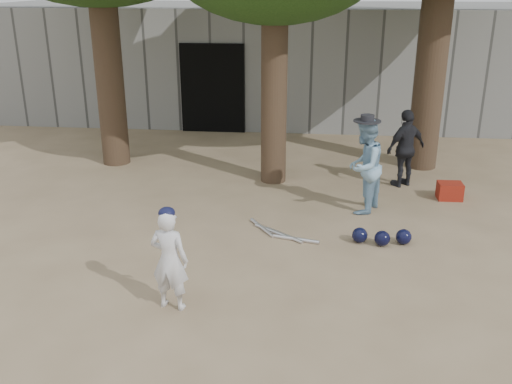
# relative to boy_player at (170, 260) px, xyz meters

# --- Properties ---
(ground) EXTENTS (70.00, 70.00, 0.00)m
(ground) POSITION_rel_boy_player_xyz_m (0.25, 0.47, -0.62)
(ground) COLOR #937C5E
(ground) RESTS_ON ground
(boy_player) EXTENTS (0.50, 0.37, 1.25)m
(boy_player) POSITION_rel_boy_player_xyz_m (0.00, 0.00, 0.00)
(boy_player) COLOR silver
(boy_player) RESTS_ON ground
(spectator_blue) EXTENTS (0.87, 0.95, 1.58)m
(spectator_blue) POSITION_rel_boy_player_xyz_m (2.45, 3.27, 0.17)
(spectator_blue) COLOR #81AAC7
(spectator_blue) RESTS_ON ground
(spectator_dark) EXTENTS (0.90, 0.78, 1.46)m
(spectator_dark) POSITION_rel_boy_player_xyz_m (3.31, 4.64, 0.11)
(spectator_dark) COLOR black
(spectator_dark) RESTS_ON ground
(red_bag) EXTENTS (0.43, 0.33, 0.30)m
(red_bag) POSITION_rel_boy_player_xyz_m (4.05, 4.00, -0.47)
(red_bag) COLOR maroon
(red_bag) RESTS_ON ground
(back_building) EXTENTS (16.00, 5.24, 3.00)m
(back_building) POSITION_rel_boy_player_xyz_m (0.25, 10.80, 0.88)
(back_building) COLOR gray
(back_building) RESTS_ON ground
(helmet_row) EXTENTS (0.87, 0.32, 0.23)m
(helmet_row) POSITION_rel_boy_player_xyz_m (2.66, 2.01, -0.51)
(helmet_row) COLOR black
(helmet_row) RESTS_ON ground
(bat_pile) EXTENTS (1.12, 0.80, 0.06)m
(bat_pile) POSITION_rel_boy_player_xyz_m (1.13, 2.16, -0.59)
(bat_pile) COLOR silver
(bat_pile) RESTS_ON ground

